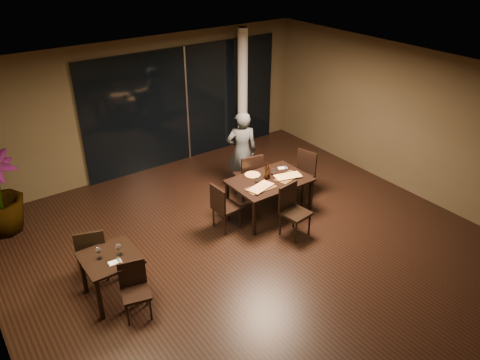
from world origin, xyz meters
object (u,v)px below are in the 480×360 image
object	(u,v)px
chair_main_far	(249,174)
bottle_b	(269,171)
chair_main_right	(303,172)
side_table	(111,264)
bottle_c	(266,171)
main_table	(270,183)
chair_main_left	(223,205)
chair_side_far	(92,251)
diner	(242,152)
chair_side_near	(134,286)
chair_main_near	(292,208)
bottle_a	(266,173)

from	to	relation	value
chair_main_far	bottle_b	bearing A→B (deg)	99.73
chair_main_right	bottle_b	xyz separation A→B (m)	(-1.01, -0.11, 0.36)
side_table	chair_main_right	xyz separation A→B (m)	(4.42, 0.66, -0.08)
bottle_b	bottle_c	size ratio (longest dim) A/B	0.93
chair_main_right	main_table	bearing A→B (deg)	-95.70
chair_main_left	chair_main_right	size ratio (longest dim) A/B	0.96
chair_side_far	bottle_c	bearing A→B (deg)	-160.67
diner	main_table	bearing A→B (deg)	106.95
chair_side_far	diner	distance (m)	3.80
chair_main_right	chair_side_near	xyz separation A→B (m)	(-4.29, -1.17, -0.07)
chair_main_near	bottle_a	bearing A→B (deg)	78.90
chair_side_far	chair_main_right	bearing A→B (deg)	-159.89
side_table	bottle_b	world-z (taller)	bottle_b
main_table	chair_side_far	size ratio (longest dim) A/B	1.54
bottle_a	bottle_b	xyz separation A→B (m)	(0.07, 0.01, 0.02)
diner	bottle_c	xyz separation A→B (m)	(-0.16, -1.03, 0.03)
bottle_c	chair_side_far	bearing A→B (deg)	-179.54
main_table	side_table	distance (m)	3.44
bottle_b	bottle_c	xyz separation A→B (m)	(-0.03, 0.04, 0.01)
side_table	bottle_b	bearing A→B (deg)	9.27
diner	bottle_c	distance (m)	1.04
bottle_c	diner	bearing A→B (deg)	81.31
chair_main_left	bottle_c	world-z (taller)	bottle_c
main_table	bottle_a	bearing A→B (deg)	137.73
main_table	chair_main_far	size ratio (longest dim) A/B	1.47
diner	chair_main_right	bearing A→B (deg)	156.75
diner	bottle_a	bearing A→B (deg)	104.08
chair_main_right	bottle_c	distance (m)	1.10
chair_main_right	chair_main_left	bearing A→B (deg)	-101.62
main_table	bottle_a	size ratio (longest dim) A/B	5.63
chair_main_near	chair_side_near	size ratio (longest dim) A/B	1.15
diner	chair_main_far	bearing A→B (deg)	99.18
diner	bottle_a	distance (m)	1.09
side_table	chair_main_near	bearing A→B (deg)	-4.79
diner	bottle_c	world-z (taller)	diner
chair_main_far	bottle_a	size ratio (longest dim) A/B	3.82
main_table	diner	bearing A→B (deg)	82.89
chair_main_right	bottle_b	world-z (taller)	bottle_b
main_table	chair_side_near	world-z (taller)	chair_side_near
main_table	chair_main_near	bearing A→B (deg)	-96.95
side_table	diner	bearing A→B (deg)	24.59
chair_main_left	bottle_c	size ratio (longest dim) A/B	2.87
bottle_a	chair_side_far	bearing A→B (deg)	179.65
chair_side_far	chair_side_near	size ratio (longest dim) A/B	1.14
chair_main_far	chair_main_near	world-z (taller)	chair_main_far
chair_side_far	bottle_b	distance (m)	3.53
chair_main_near	diner	distance (m)	1.94
chair_side_far	chair_side_near	world-z (taller)	chair_side_far
chair_side_near	chair_main_right	bearing A→B (deg)	29.61
bottle_a	bottle_c	bearing A→B (deg)	56.43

